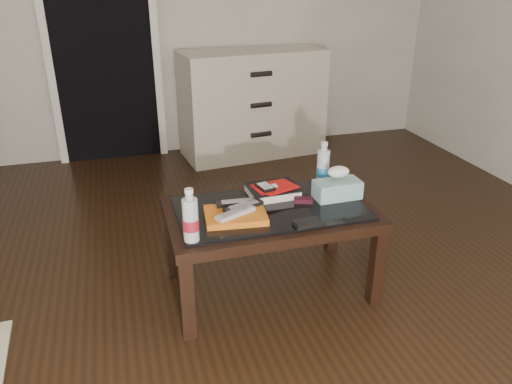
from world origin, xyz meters
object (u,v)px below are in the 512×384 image
dresser (252,103)px  coffee_table (270,219)px  water_bottle_left (190,215)px  textbook (273,191)px  water_bottle_right (323,164)px  tissue_box (337,189)px

dresser → coffee_table: bearing=-109.7°
dresser → water_bottle_left: size_ratio=5.24×
textbook → water_bottle_right: 0.32m
water_bottle_left → tissue_box: water_bottle_left is taller
water_bottle_left → water_bottle_right: bearing=27.4°
water_bottle_left → water_bottle_right: (0.77, 0.40, 0.00)m
dresser → water_bottle_left: 2.40m
textbook → dresser: bearing=75.0°
dresser → water_bottle_right: 1.84m
dresser → water_bottle_right: (-0.13, -1.83, 0.13)m
tissue_box → water_bottle_right: bearing=90.2°
coffee_table → water_bottle_right: bearing=28.5°
water_bottle_right → textbook: bearing=-169.6°
dresser → tissue_box: 2.01m
water_bottle_left → dresser: bearing=68.0°
coffee_table → water_bottle_left: water_bottle_left is taller
textbook → water_bottle_right: bearing=8.1°
textbook → tissue_box: size_ratio=1.09×
dresser → textbook: (-0.42, -1.88, 0.03)m
water_bottle_left → textbook: bearing=36.0°
textbook → water_bottle_right: (0.30, 0.05, 0.10)m
textbook → tissue_box: (0.30, -0.12, 0.02)m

